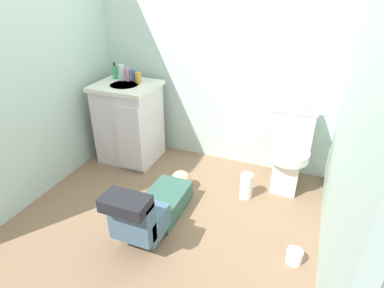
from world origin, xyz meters
name	(u,v)px	position (x,y,z in m)	size (l,w,h in m)	color
ground_plane	(170,215)	(0.00, 0.00, -0.02)	(2.86, 3.07, 0.04)	#82644B
wall_back	(215,42)	(0.00, 1.07, 1.20)	(2.52, 0.08, 2.40)	#B2CBC1
wall_left	(25,56)	(-1.22, 0.00, 1.20)	(0.08, 2.07, 2.40)	#B2CBC1
wall_right	(367,94)	(1.22, 0.00, 1.20)	(0.08, 2.07, 2.40)	#B2CBC1
toilet	(290,151)	(0.84, 0.77, 0.37)	(0.36, 0.46, 0.75)	white
vanity_cabinet	(129,122)	(-0.77, 0.68, 0.42)	(0.60, 0.53, 0.82)	silver
faucet	(133,75)	(-0.77, 0.83, 0.87)	(0.02, 0.02, 0.10)	silver
person_plumber	(154,206)	(-0.05, -0.17, 0.18)	(0.39, 1.06, 0.52)	#33594C
tissue_box	(293,101)	(0.79, 0.86, 0.80)	(0.22, 0.11, 0.10)	silver
soap_dispenser	(115,72)	(-0.96, 0.81, 0.89)	(0.06, 0.06, 0.17)	#42A562
bottle_clear	(122,73)	(-0.86, 0.78, 0.90)	(0.06, 0.06, 0.16)	silver
bottle_pink	(128,75)	(-0.81, 0.79, 0.88)	(0.05, 0.05, 0.12)	pink
bottle_blue	(134,75)	(-0.75, 0.82, 0.88)	(0.06, 0.06, 0.12)	#476DB9
bottle_amber	(138,78)	(-0.67, 0.77, 0.87)	(0.06, 0.06, 0.11)	#C98930
paper_towel_roll	(246,186)	(0.54, 0.45, 0.12)	(0.11, 0.11, 0.24)	white
toilet_paper_roll	(294,256)	(1.02, -0.15, 0.05)	(0.11, 0.11, 0.10)	white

